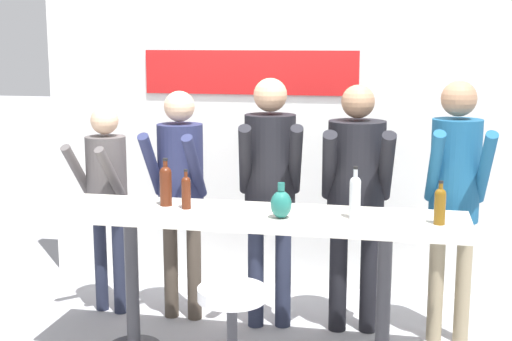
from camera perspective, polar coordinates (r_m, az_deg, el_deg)
back_wall at (r=5.93m, az=2.81°, el=3.28°), size 4.27×0.12×2.65m
tasting_table at (r=4.53m, az=-0.23°, el=-5.09°), size 2.67×0.59×1.00m
bar_stool at (r=4.05m, az=-1.93°, el=-12.59°), size 0.40×0.40×0.73m
person_far_left at (r=5.44m, az=-11.89°, el=-1.19°), size 0.42×0.52×1.58m
person_left at (r=5.21m, az=-6.08°, el=-0.69°), size 0.41×0.52×1.71m
person_center_left at (r=5.01m, az=1.11°, el=-0.37°), size 0.50×0.62×1.81m
person_center at (r=4.99m, az=8.01°, el=-0.97°), size 0.51×0.61×1.77m
person_center_right at (r=4.93m, az=15.63°, el=-0.85°), size 0.43×0.56×1.80m
wine_bottle_0 at (r=4.68m, az=-7.24°, el=-1.06°), size 0.08×0.08×0.31m
wine_bottle_1 at (r=4.34m, az=7.93°, el=-1.97°), size 0.07×0.07×0.32m
wine_bottle_2 at (r=4.58m, az=-5.61°, el=-1.62°), size 0.06×0.06×0.26m
wine_bottle_3 at (r=4.31m, az=14.51°, el=-2.64°), size 0.07×0.07×0.26m
decorative_vase at (r=4.33m, az=2.02°, el=-2.68°), size 0.13×0.13×0.22m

